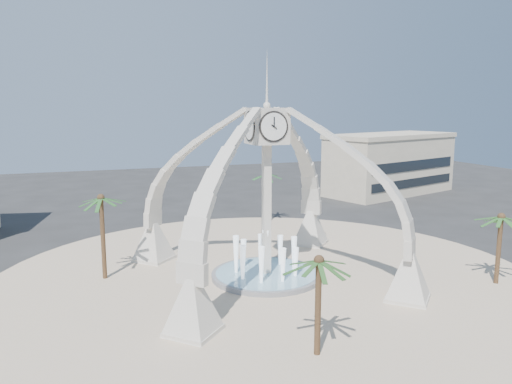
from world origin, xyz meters
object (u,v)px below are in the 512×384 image
object	(u,v)px
palm_east	(501,218)
palm_north	(268,175)
clock_tower	(267,191)
palm_west	(101,199)
palm_south	(319,262)
fountain	(266,274)

from	to	relation	value
palm_east	palm_north	xyz separation A→B (m)	(-8.25, 23.22, 0.44)
clock_tower	palm_west	size ratio (longest dim) A/B	2.70
palm_east	palm_south	xyz separation A→B (m)	(-16.60, -4.90, 0.10)
clock_tower	palm_south	xyz separation A→B (m)	(-1.75, -11.59, -1.60)
palm_south	fountain	bearing A→B (deg)	81.40
fountain	palm_west	distance (m)	13.02
fountain	palm_north	distance (m)	18.46
palm_east	palm_north	world-z (taller)	palm_north
fountain	palm_east	xyz separation A→B (m)	(14.84, -6.70, 4.50)
palm_west	palm_south	xyz separation A→B (m)	(9.34, -15.45, -1.00)
palm_north	palm_south	size ratio (longest dim) A/B	1.06
palm_east	palm_north	distance (m)	24.64
palm_east	palm_north	size ratio (longest dim) A/B	0.93
palm_east	palm_west	size ratio (longest dim) A/B	0.83
palm_west	palm_south	size ratio (longest dim) A/B	1.19
palm_east	palm_south	world-z (taller)	palm_south
clock_tower	palm_north	size ratio (longest dim) A/B	3.02
clock_tower	palm_east	size ratio (longest dim) A/B	3.26
fountain	palm_west	size ratio (longest dim) A/B	1.20
palm_south	clock_tower	bearing A→B (deg)	81.40
fountain	palm_east	bearing A→B (deg)	-24.29
palm_east	palm_south	bearing A→B (deg)	-163.57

